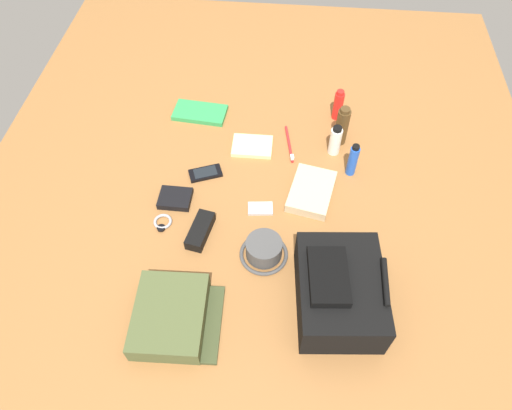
{
  "coord_description": "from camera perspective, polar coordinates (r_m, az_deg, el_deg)",
  "views": [
    {
      "loc": [
        0.91,
        0.09,
        1.27
      ],
      "look_at": [
        0.0,
        0.0,
        0.04
      ],
      "focal_mm": 32.22,
      "sensor_mm": 36.0,
      "label": 1
    }
  ],
  "objects": [
    {
      "name": "notepad",
      "position": [
        1.75,
        -0.47,
        7.32
      ],
      "size": [
        0.11,
        0.15,
        0.02
      ],
      "primitive_type": "cube",
      "rotation": [
        0.0,
        0.0,
        0.01
      ],
      "color": "beige",
      "rests_on": "ground_plane"
    },
    {
      "name": "cologne_bottle",
      "position": [
        1.76,
        10.63,
        9.61
      ],
      "size": [
        0.05,
        0.05,
        0.16
      ],
      "color": "#473319",
      "rests_on": "ground_plane"
    },
    {
      "name": "bucket_hat",
      "position": [
        1.45,
        0.98,
        -5.61
      ],
      "size": [
        0.15,
        0.15,
        0.07
      ],
      "color": "#454545",
      "rests_on": "ground_plane"
    },
    {
      "name": "sunscreen_spray",
      "position": [
        1.86,
        10.17,
        12.12
      ],
      "size": [
        0.04,
        0.04,
        0.13
      ],
      "color": "red",
      "rests_on": "ground_plane"
    },
    {
      "name": "toothpaste_tube",
      "position": [
        1.73,
        9.81,
        7.9
      ],
      "size": [
        0.04,
        0.04,
        0.12
      ],
      "color": "white",
      "rests_on": "ground_plane"
    },
    {
      "name": "paperback_novel",
      "position": [
        1.9,
        -6.96,
        11.3
      ],
      "size": [
        0.13,
        0.22,
        0.02
      ],
      "color": "#2D934C",
      "rests_on": "ground_plane"
    },
    {
      "name": "backpack",
      "position": [
        1.35,
        10.26,
        -10.43
      ],
      "size": [
        0.33,
        0.26,
        0.17
      ],
      "color": "black",
      "rests_on": "ground_plane"
    },
    {
      "name": "wallet",
      "position": [
        1.61,
        -10.0,
        0.81
      ],
      "size": [
        0.09,
        0.11,
        0.02
      ],
      "primitive_type": "cube",
      "rotation": [
        0.0,
        0.0,
        -0.01
      ],
      "color": "black",
      "rests_on": "ground_plane"
    },
    {
      "name": "toothbrush",
      "position": [
        1.76,
        4.18,
        7.37
      ],
      "size": [
        0.19,
        0.04,
        0.02
      ],
      "color": "red",
      "rests_on": "ground_plane"
    },
    {
      "name": "toiletry_pouch",
      "position": [
        1.36,
        -10.36,
        -13.45
      ],
      "size": [
        0.25,
        0.25,
        0.07
      ],
      "color": "#47512D",
      "rests_on": "ground_plane"
    },
    {
      "name": "sunglasses_case",
      "position": [
        1.51,
        -6.94,
        -3.17
      ],
      "size": [
        0.15,
        0.08,
        0.04
      ],
      "primitive_type": "cube",
      "rotation": [
        0.0,
        0.0,
        -0.2
      ],
      "color": "black",
      "rests_on": "ground_plane"
    },
    {
      "name": "cell_phone",
      "position": [
        1.67,
        -6.3,
        3.95
      ],
      "size": [
        0.1,
        0.13,
        0.01
      ],
      "color": "black",
      "rests_on": "ground_plane"
    },
    {
      "name": "folded_towel",
      "position": [
        1.61,
        6.89,
        1.69
      ],
      "size": [
        0.22,
        0.18,
        0.04
      ],
      "primitive_type": "cube",
      "rotation": [
        0.0,
        0.0,
        -0.21
      ],
      "color": "#C6B289",
      "rests_on": "ground_plane"
    },
    {
      "name": "deodorant_spray",
      "position": [
        1.66,
        11.93,
        5.47
      ],
      "size": [
        0.03,
        0.03,
        0.14
      ],
      "color": "blue",
      "rests_on": "ground_plane"
    },
    {
      "name": "ground_plane",
      "position": [
        1.57,
        0.0,
        -1.13
      ],
      "size": [
        2.64,
        2.02,
        0.02
      ],
      "primitive_type": "cube",
      "color": "#905E31",
      "rests_on": "ground"
    },
    {
      "name": "wristwatch",
      "position": [
        1.56,
        -11.53,
        -2.14
      ],
      "size": [
        0.07,
        0.06,
        0.01
      ],
      "color": "#99999E",
      "rests_on": "ground_plane"
    },
    {
      "name": "media_player",
      "position": [
        1.57,
        0.53,
        -0.44
      ],
      "size": [
        0.06,
        0.09,
        0.01
      ],
      "color": "#B7B7BC",
      "rests_on": "ground_plane"
    }
  ]
}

